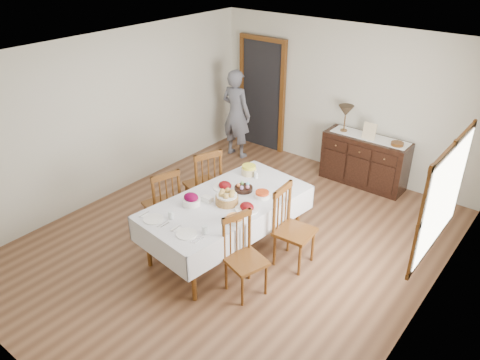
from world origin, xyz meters
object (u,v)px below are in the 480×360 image
Objects in this scene: sideboard at (364,161)px; person at (236,111)px; chair_right_near at (244,255)px; chair_right_far at (291,226)px; dining_table at (226,207)px; chair_left_far at (204,183)px; chair_left_near at (163,203)px; table_lamp at (346,112)px.

person reaches higher than sideboard.
chair_right_far reaches higher than chair_right_near.
chair_right_far is (0.14, 0.81, 0.03)m from chair_right_near.
chair_right_far is 0.76× the size of sideboard.
chair_right_near is at bearing -29.60° from dining_table.
chair_right_far is 3.44m from person.
chair_right_far is at bearing 104.91° from chair_left_far.
chair_right_near is at bearing 129.40° from person.
chair_right_far reaches higher than dining_table.
person is (-1.00, 2.02, 0.33)m from chair_left_far.
chair_right_near reaches higher than dining_table.
chair_left_near is 0.97× the size of chair_right_far.
person is 2.07m from table_lamp.
chair_right_near is (0.68, -0.50, -0.17)m from dining_table.
table_lamp is (-0.44, -0.01, 0.78)m from sideboard.
chair_right_far is at bearing -85.69° from sideboard.
person reaches higher than table_lamp.
table_lamp is (-0.49, 3.42, 0.70)m from chair_right_near.
chair_left_near is 3.45m from table_lamp.
chair_right_far is at bearing 140.02° from person.
person is (-0.90, 2.76, 0.36)m from chair_left_near.
chair_right_far is at bearing 126.00° from chair_left_near.
chair_left_near reaches higher than dining_table.
sideboard is 0.79× the size of person.
sideboard is at bearing 18.18° from chair_right_near.
person reaches higher than chair_left_far.
dining_table is 2.97m from table_lamp.
table_lamp reaches higher than chair_left_near.
person is at bearing -144.66° from chair_left_near.
sideboard is (0.62, 2.92, -0.26)m from dining_table.
chair_left_far is (-0.82, 0.47, -0.12)m from dining_table.
table_lamp is at bearing -178.92° from sideboard.
person is (-2.64, 2.17, 0.35)m from chair_right_far.
chair_left_near is 3.55m from sideboard.
chair_right_near is 3.52m from table_lamp.
dining_table is 3.00m from sideboard.
table_lamp is (0.18, 2.92, 0.53)m from dining_table.
sideboard reaches higher than dining_table.
table_lamp is at bearing 93.35° from dining_table.
dining_table is 5.19× the size of table_lamp.
chair_left_near is 0.75m from chair_left_far.
chair_left_far is (0.10, 0.75, 0.03)m from chair_left_near.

